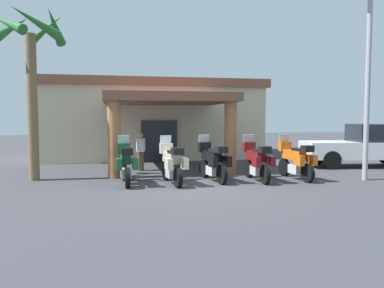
{
  "coord_description": "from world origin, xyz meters",
  "views": [
    {
      "loc": [
        -2.94,
        -11.46,
        2.25
      ],
      "look_at": [
        0.61,
        3.02,
        1.2
      ],
      "focal_mm": 35.45,
      "sensor_mm": 36.0,
      "label": 1
    }
  ],
  "objects_px": {
    "motorcycle_maroon": "(257,161)",
    "pickup_truck_white": "(364,146)",
    "motel_building": "(153,119)",
    "motorcycle_orange": "(296,160)",
    "motorcycle_green": "(126,164)",
    "palm_tree_roadside": "(32,57)",
    "roadside_sign": "(369,36)",
    "motorcycle_black": "(213,161)",
    "pedestrian": "(141,149)",
    "motorcycle_cream": "(172,163)"
  },
  "relations": [
    {
      "from": "motorcycle_maroon",
      "to": "pickup_truck_white",
      "type": "distance_m",
      "value": 6.78
    },
    {
      "from": "motel_building",
      "to": "motorcycle_orange",
      "type": "height_order",
      "value": "motel_building"
    },
    {
      "from": "motorcycle_green",
      "to": "motorcycle_orange",
      "type": "relative_size",
      "value": 1.0
    },
    {
      "from": "palm_tree_roadside",
      "to": "roadside_sign",
      "type": "height_order",
      "value": "roadside_sign"
    },
    {
      "from": "motorcycle_black",
      "to": "motorcycle_orange",
      "type": "height_order",
      "value": "same"
    },
    {
      "from": "motorcycle_green",
      "to": "palm_tree_roadside",
      "type": "xyz_separation_m",
      "value": [
        -3.1,
        1.56,
        3.66
      ]
    },
    {
      "from": "motorcycle_black",
      "to": "pickup_truck_white",
      "type": "height_order",
      "value": "pickup_truck_white"
    },
    {
      "from": "motorcycle_maroon",
      "to": "pedestrian",
      "type": "height_order",
      "value": "motorcycle_maroon"
    },
    {
      "from": "palm_tree_roadside",
      "to": "pickup_truck_white",
      "type": "bearing_deg",
      "value": 1.97
    },
    {
      "from": "motorcycle_black",
      "to": "motorcycle_orange",
      "type": "xyz_separation_m",
      "value": [
        3.04,
        -0.35,
        0.0
      ]
    },
    {
      "from": "motorcycle_cream",
      "to": "motorcycle_black",
      "type": "xyz_separation_m",
      "value": [
        1.52,
        0.24,
        0.0
      ]
    },
    {
      "from": "motorcycle_orange",
      "to": "motorcycle_green",
      "type": "bearing_deg",
      "value": 82.88
    },
    {
      "from": "motel_building",
      "to": "motorcycle_maroon",
      "type": "xyz_separation_m",
      "value": [
        2.38,
        -9.41,
        -1.48
      ]
    },
    {
      "from": "motel_building",
      "to": "pedestrian",
      "type": "height_order",
      "value": "motel_building"
    },
    {
      "from": "roadside_sign",
      "to": "palm_tree_roadside",
      "type": "bearing_deg",
      "value": 166.56
    },
    {
      "from": "motel_building",
      "to": "pickup_truck_white",
      "type": "distance_m",
      "value": 11.2
    },
    {
      "from": "motorcycle_black",
      "to": "motel_building",
      "type": "bearing_deg",
      "value": -1.48
    },
    {
      "from": "motorcycle_black",
      "to": "pedestrian",
      "type": "xyz_separation_m",
      "value": [
        -2.19,
        3.28,
        0.22
      ]
    },
    {
      "from": "pedestrian",
      "to": "palm_tree_roadside",
      "type": "relative_size",
      "value": 0.26
    },
    {
      "from": "motorcycle_cream",
      "to": "motorcycle_black",
      "type": "distance_m",
      "value": 1.54
    },
    {
      "from": "motorcycle_green",
      "to": "motorcycle_orange",
      "type": "xyz_separation_m",
      "value": [
        6.09,
        -0.43,
        0.0
      ]
    },
    {
      "from": "motorcycle_black",
      "to": "motorcycle_maroon",
      "type": "xyz_separation_m",
      "value": [
        1.52,
        -0.35,
        0.0
      ]
    },
    {
      "from": "motorcycle_cream",
      "to": "palm_tree_roadside",
      "type": "height_order",
      "value": "palm_tree_roadside"
    },
    {
      "from": "pickup_truck_white",
      "to": "palm_tree_roadside",
      "type": "height_order",
      "value": "palm_tree_roadside"
    },
    {
      "from": "motel_building",
      "to": "roadside_sign",
      "type": "distance_m",
      "value": 12.29
    },
    {
      "from": "motorcycle_maroon",
      "to": "palm_tree_roadside",
      "type": "relative_size",
      "value": 0.36
    },
    {
      "from": "motel_building",
      "to": "motorcycle_orange",
      "type": "xyz_separation_m",
      "value": [
        3.9,
        -9.42,
        -1.48
      ]
    },
    {
      "from": "motel_building",
      "to": "pickup_truck_white",
      "type": "xyz_separation_m",
      "value": [
        8.69,
        -6.95,
        -1.24
      ]
    },
    {
      "from": "motorcycle_black",
      "to": "motorcycle_orange",
      "type": "bearing_deg",
      "value": -103.51
    },
    {
      "from": "motorcycle_cream",
      "to": "motorcycle_maroon",
      "type": "relative_size",
      "value": 1.0
    },
    {
      "from": "palm_tree_roadside",
      "to": "roadside_sign",
      "type": "distance_m",
      "value": 11.85
    },
    {
      "from": "motorcycle_orange",
      "to": "palm_tree_roadside",
      "type": "relative_size",
      "value": 0.36
    },
    {
      "from": "motorcycle_black",
      "to": "motorcycle_green",
      "type": "bearing_deg",
      "value": 81.76
    },
    {
      "from": "pedestrian",
      "to": "roadside_sign",
      "type": "height_order",
      "value": "roadside_sign"
    },
    {
      "from": "motorcycle_green",
      "to": "pickup_truck_white",
      "type": "distance_m",
      "value": 11.07
    },
    {
      "from": "motorcycle_maroon",
      "to": "motorcycle_orange",
      "type": "relative_size",
      "value": 1.0
    },
    {
      "from": "motel_building",
      "to": "motorcycle_orange",
      "type": "relative_size",
      "value": 5.45
    },
    {
      "from": "pedestrian",
      "to": "motorcycle_cream",
      "type": "bearing_deg",
      "value": -31.32
    },
    {
      "from": "motorcycle_black",
      "to": "motorcycle_maroon",
      "type": "relative_size",
      "value": 1.0
    },
    {
      "from": "motel_building",
      "to": "motorcycle_cream",
      "type": "bearing_deg",
      "value": -92.21
    },
    {
      "from": "motorcycle_cream",
      "to": "palm_tree_roadside",
      "type": "xyz_separation_m",
      "value": [
        -4.62,
        1.88,
        3.66
      ]
    },
    {
      "from": "motorcycle_maroon",
      "to": "palm_tree_roadside",
      "type": "bearing_deg",
      "value": 77.1
    },
    {
      "from": "pickup_truck_white",
      "to": "palm_tree_roadside",
      "type": "relative_size",
      "value": 0.9
    },
    {
      "from": "pedestrian",
      "to": "motorcycle_orange",
      "type": "bearing_deg",
      "value": 13.15
    },
    {
      "from": "motel_building",
      "to": "roadside_sign",
      "type": "xyz_separation_m",
      "value": [
        6.22,
        -10.18,
        2.93
      ]
    },
    {
      "from": "motel_building",
      "to": "motorcycle_cream",
      "type": "xyz_separation_m",
      "value": [
        -0.67,
        -9.31,
        -1.48
      ]
    },
    {
      "from": "motorcycle_cream",
      "to": "pedestrian",
      "type": "relative_size",
      "value": 1.38
    },
    {
      "from": "pickup_truck_white",
      "to": "pedestrian",
      "type": "bearing_deg",
      "value": -174.69
    },
    {
      "from": "motorcycle_black",
      "to": "pedestrian",
      "type": "bearing_deg",
      "value": 26.83
    },
    {
      "from": "motorcycle_cream",
      "to": "motorcycle_orange",
      "type": "xyz_separation_m",
      "value": [
        4.56,
        -0.11,
        0.0
      ]
    }
  ]
}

